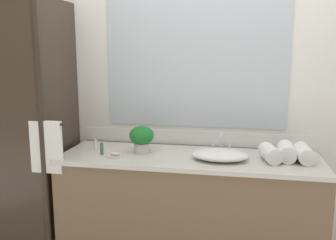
{
  "coord_description": "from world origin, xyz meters",
  "views": [
    {
      "loc": [
        0.32,
        -2.44,
        1.61
      ],
      "look_at": [
        -0.15,
        0.0,
        1.15
      ],
      "focal_mm": 39.2,
      "sensor_mm": 36.0,
      "label": 1
    }
  ],
  "objects_px": {
    "faucet": "(221,146)",
    "amenity_bottle_shampoo": "(95,145)",
    "rolled_towel_near_edge": "(304,153)",
    "sink_basin": "(220,155)",
    "potted_plant": "(142,137)",
    "rolled_towel_middle": "(286,152)",
    "soap_dish": "(115,155)",
    "amenity_bottle_conditioner": "(102,149)",
    "rolled_towel_far_edge": "(270,153)"
  },
  "relations": [
    {
      "from": "faucet",
      "to": "amenity_bottle_shampoo",
      "type": "height_order",
      "value": "faucet"
    },
    {
      "from": "amenity_bottle_conditioner",
      "to": "rolled_towel_middle",
      "type": "xyz_separation_m",
      "value": [
        1.26,
        0.11,
        0.02
      ]
    },
    {
      "from": "amenity_bottle_conditioner",
      "to": "amenity_bottle_shampoo",
      "type": "distance_m",
      "value": 0.13
    },
    {
      "from": "potted_plant",
      "to": "sink_basin",
      "type": "bearing_deg",
      "value": -7.96
    },
    {
      "from": "rolled_towel_far_edge",
      "to": "potted_plant",
      "type": "bearing_deg",
      "value": 176.77
    },
    {
      "from": "potted_plant",
      "to": "soap_dish",
      "type": "height_order",
      "value": "potted_plant"
    },
    {
      "from": "amenity_bottle_conditioner",
      "to": "rolled_towel_near_edge",
      "type": "bearing_deg",
      "value": 3.86
    },
    {
      "from": "sink_basin",
      "to": "soap_dish",
      "type": "height_order",
      "value": "sink_basin"
    },
    {
      "from": "potted_plant",
      "to": "amenity_bottle_conditioner",
      "type": "relative_size",
      "value": 2.3
    },
    {
      "from": "amenity_bottle_shampoo",
      "to": "rolled_towel_far_edge",
      "type": "xyz_separation_m",
      "value": [
        1.24,
        -0.05,
        0.01
      ]
    },
    {
      "from": "faucet",
      "to": "potted_plant",
      "type": "distance_m",
      "value": 0.57
    },
    {
      "from": "potted_plant",
      "to": "amenity_bottle_shampoo",
      "type": "relative_size",
      "value": 2.24
    },
    {
      "from": "potted_plant",
      "to": "rolled_towel_middle",
      "type": "relative_size",
      "value": 0.84
    },
    {
      "from": "potted_plant",
      "to": "amenity_bottle_conditioner",
      "type": "height_order",
      "value": "potted_plant"
    },
    {
      "from": "potted_plant",
      "to": "rolled_towel_middle",
      "type": "xyz_separation_m",
      "value": [
        1.0,
        0.0,
        -0.05
      ]
    },
    {
      "from": "rolled_towel_middle",
      "to": "rolled_towel_far_edge",
      "type": "relative_size",
      "value": 1.09
    },
    {
      "from": "faucet",
      "to": "soap_dish",
      "type": "distance_m",
      "value": 0.75
    },
    {
      "from": "faucet",
      "to": "amenity_bottle_shampoo",
      "type": "relative_size",
      "value": 1.98
    },
    {
      "from": "soap_dish",
      "to": "amenity_bottle_conditioner",
      "type": "height_order",
      "value": "amenity_bottle_conditioner"
    },
    {
      "from": "potted_plant",
      "to": "rolled_towel_far_edge",
      "type": "bearing_deg",
      "value": -3.23
    },
    {
      "from": "soap_dish",
      "to": "amenity_bottle_shampoo",
      "type": "bearing_deg",
      "value": 143.33
    },
    {
      "from": "potted_plant",
      "to": "rolled_towel_far_edge",
      "type": "height_order",
      "value": "potted_plant"
    },
    {
      "from": "potted_plant",
      "to": "rolled_towel_near_edge",
      "type": "bearing_deg",
      "value": -0.66
    },
    {
      "from": "faucet",
      "to": "rolled_towel_near_edge",
      "type": "distance_m",
      "value": 0.56
    },
    {
      "from": "faucet",
      "to": "rolled_towel_near_edge",
      "type": "relative_size",
      "value": 0.73
    },
    {
      "from": "amenity_bottle_conditioner",
      "to": "amenity_bottle_shampoo",
      "type": "bearing_deg",
      "value": 131.12
    },
    {
      "from": "faucet",
      "to": "rolled_towel_middle",
      "type": "bearing_deg",
      "value": -12.1
    },
    {
      "from": "sink_basin",
      "to": "amenity_bottle_conditioner",
      "type": "height_order",
      "value": "amenity_bottle_conditioner"
    },
    {
      "from": "amenity_bottle_conditioner",
      "to": "rolled_towel_far_edge",
      "type": "relative_size",
      "value": 0.4
    },
    {
      "from": "amenity_bottle_shampoo",
      "to": "potted_plant",
      "type": "bearing_deg",
      "value": 0.71
    },
    {
      "from": "sink_basin",
      "to": "potted_plant",
      "type": "bearing_deg",
      "value": 172.04
    },
    {
      "from": "potted_plant",
      "to": "soap_dish",
      "type": "distance_m",
      "value": 0.24
    },
    {
      "from": "potted_plant",
      "to": "rolled_towel_far_edge",
      "type": "relative_size",
      "value": 0.92
    },
    {
      "from": "sink_basin",
      "to": "rolled_towel_middle",
      "type": "relative_size",
      "value": 1.68
    },
    {
      "from": "faucet",
      "to": "soap_dish",
      "type": "bearing_deg",
      "value": -160.59
    },
    {
      "from": "rolled_towel_near_edge",
      "to": "rolled_towel_middle",
      "type": "height_order",
      "value": "rolled_towel_middle"
    },
    {
      "from": "soap_dish",
      "to": "rolled_towel_middle",
      "type": "xyz_separation_m",
      "value": [
        1.15,
        0.16,
        0.04
      ]
    },
    {
      "from": "sink_basin",
      "to": "amenity_bottle_shampoo",
      "type": "distance_m",
      "value": 0.92
    },
    {
      "from": "sink_basin",
      "to": "amenity_bottle_conditioner",
      "type": "bearing_deg",
      "value": -178.15
    },
    {
      "from": "rolled_towel_near_edge",
      "to": "rolled_towel_far_edge",
      "type": "bearing_deg",
      "value": -170.36
    },
    {
      "from": "amenity_bottle_shampoo",
      "to": "rolled_towel_near_edge",
      "type": "bearing_deg",
      "value": -0.33
    },
    {
      "from": "potted_plant",
      "to": "soap_dish",
      "type": "relative_size",
      "value": 1.93
    },
    {
      "from": "rolled_towel_far_edge",
      "to": "faucet",
      "type": "bearing_deg",
      "value": 155.85
    },
    {
      "from": "sink_basin",
      "to": "rolled_towel_far_edge",
      "type": "distance_m",
      "value": 0.33
    },
    {
      "from": "faucet",
      "to": "soap_dish",
      "type": "relative_size",
      "value": 1.7
    },
    {
      "from": "soap_dish",
      "to": "amenity_bottle_shampoo",
      "type": "xyz_separation_m",
      "value": [
        -0.2,
        0.15,
        0.03
      ]
    },
    {
      "from": "amenity_bottle_conditioner",
      "to": "rolled_towel_far_edge",
      "type": "bearing_deg",
      "value": 2.75
    },
    {
      "from": "sink_basin",
      "to": "amenity_bottle_shampoo",
      "type": "height_order",
      "value": "amenity_bottle_shampoo"
    },
    {
      "from": "sink_basin",
      "to": "rolled_towel_far_edge",
      "type": "xyz_separation_m",
      "value": [
        0.33,
        0.03,
        0.02
      ]
    },
    {
      "from": "rolled_towel_middle",
      "to": "rolled_towel_far_edge",
      "type": "xyz_separation_m",
      "value": [
        -0.11,
        -0.05,
        -0.0
      ]
    }
  ]
}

